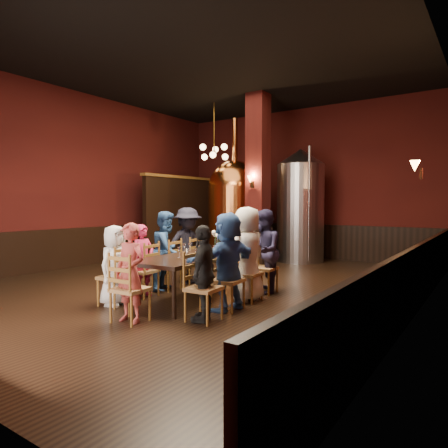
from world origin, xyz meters
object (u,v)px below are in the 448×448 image
Objects in this scene: copper_kettle at (235,209)px; person_1 at (143,261)px; dining_table at (194,259)px; steel_vessel at (300,205)px; person_2 at (167,251)px; person_0 at (115,265)px; rose_vase at (217,236)px.

person_1 is at bearing -76.14° from copper_kettle.
dining_table is 1.94× the size of person_1.
dining_table is 0.61× the size of copper_kettle.
dining_table is 0.78× the size of steel_vessel.
person_0 is at bearing 161.47° from person_2.
dining_table is 0.91m from person_2.
person_0 is 6.28m from steel_vessel.
dining_table is 0.91m from person_1.
steel_vessel is at bearing -3.28° from person_1.
person_2 is (-0.87, 0.27, 0.06)m from dining_table.
person_2 reaches higher than person_1.
rose_vase is (0.56, 2.05, 0.35)m from person_0.
person_1 reaches higher than dining_table.
copper_kettle reaches higher than person_2.
person_0 is 0.67m from person_1.
person_0 is at bearing -77.29° from copper_kettle.
person_0 is 1.33m from person_2.
person_2 is 0.47× the size of steel_vessel.
steel_vessel is at bearing -29.45° from person_2.
dining_table is 1.31m from person_0.
steel_vessel is (0.52, 5.53, 0.94)m from person_1.
rose_vase is at bearing -65.14° from person_2.
person_1 is 3.38× the size of rose_vase.
dining_table is 1.92× the size of person_0.
person_0 is 3.43× the size of rose_vase.
person_1 is at bearing -113.82° from rose_vase.
dining_table is 1.06m from rose_vase.
steel_vessel is (-0.30, 5.13, 0.89)m from dining_table.
person_0 is at bearing -173.65° from person_1.
copper_kettle is (-1.18, 4.77, 0.84)m from person_1.
rose_vase is (-0.21, 0.99, 0.31)m from dining_table.
steel_vessel is at bearing 89.13° from dining_table.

